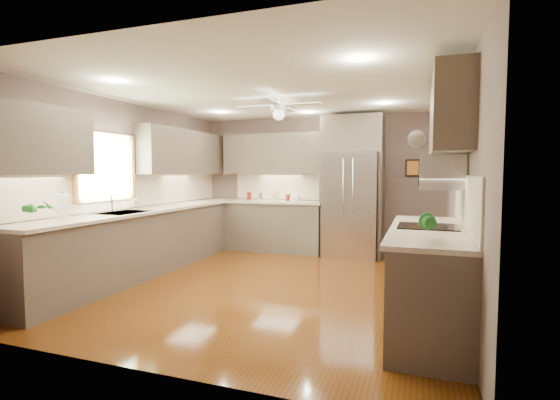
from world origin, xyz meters
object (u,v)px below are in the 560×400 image
Objects in this scene: canister_a at (249,196)px; paper_towel at (63,208)px; canister_b at (260,197)px; canister_c at (276,196)px; canister_d at (288,198)px; potted_plant_right at (428,221)px; soap_bottle at (137,202)px; bowl at (295,200)px; microwave at (441,172)px; refrigerator at (352,189)px; stool at (403,255)px; potted_plant_left at (40,208)px.

paper_towel is (-0.68, -3.68, 0.06)m from canister_a.
canister_c is (0.32, 0.01, 0.02)m from canister_b.
canister_a is at bearing -179.15° from canister_d.
potted_plant_right is 0.95× the size of paper_towel.
bowl is (1.71, 2.25, -0.07)m from soap_bottle.
soap_bottle is (-1.56, -2.31, 0.04)m from canister_d.
soap_bottle is 4.14m from microwave.
refrigerator reaches higher than canister_c.
soap_bottle reaches higher than stool.
paper_towel is at bearing -100.51° from canister_a.
potted_plant_right is at bearing -54.84° from canister_c.
refrigerator is at bearing -3.96° from canister_d.
refrigerator reaches higher than paper_towel.
potted_plant_right is 1.43× the size of bowl.
canister_c is 0.23m from canister_d.
stool is (1.95, -0.82, -0.73)m from bowl.
canister_d is 0.24× the size of stool.
potted_plant_left reaches higher than stool.
paper_towel is (-3.57, -2.81, 0.84)m from stool.
potted_plant_right is at bearing -84.18° from stool.
canister_b is 0.54m from canister_d.
canister_a is 1.18× the size of canister_d.
stool is at bearing 102.51° from microwave.
canister_a is 0.24m from canister_b.
soap_bottle is 1.38m from paper_towel.
potted_plant_right is 0.56× the size of microwave.
canister_c is 0.55× the size of potted_plant_left.
potted_plant_left is at bearing -124.30° from refrigerator.
canister_c is (0.55, -0.02, 0.01)m from canister_a.
potted_plant_left is at bearing -163.40° from microwave.
canister_a is at bearing 163.24° from stool.
canister_c is 0.07× the size of refrigerator.
canister_b is 0.50× the size of potted_plant_right.
canister_a is 0.67× the size of bowl.
canister_a reaches higher than canister_d.
refrigerator is (1.21, -0.08, 0.19)m from canister_d.
potted_plant_right reaches higher than bowl.
refrigerator is (1.05, -0.02, 0.22)m from bowl.
potted_plant_left is 4.17m from microwave.
bowl is 0.09× the size of refrigerator.
canister_d is 0.62× the size of soap_bottle.
potted_plant_right is at bearing -49.69° from canister_a.
stool is at bearing 38.18° from paper_towel.
potted_plant_right is 0.60× the size of stool.
canister_d is at bearing 157.32° from stool.
canister_c is 0.56× the size of paper_towel.
stool is (2.11, -0.88, -0.76)m from canister_d.
canister_c is 1.49× the size of canister_d.
canister_a is at bearing 79.49° from paper_towel.
canister_d is (0.22, 0.03, -0.03)m from canister_c.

